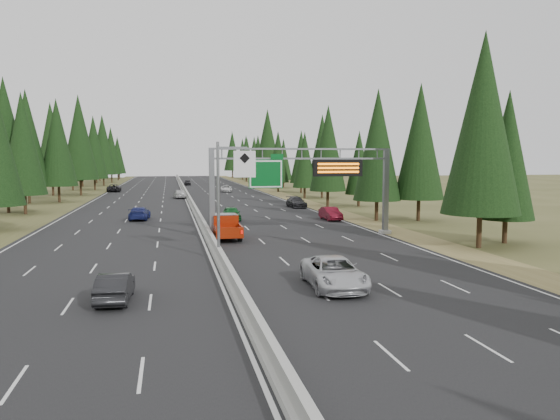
{
  "coord_description": "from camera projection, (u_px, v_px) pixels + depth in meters",
  "views": [
    {
      "loc": [
        -3.26,
        -11.9,
        6.94
      ],
      "look_at": [
        3.25,
        20.0,
        3.87
      ],
      "focal_mm": 35.0,
      "sensor_mm": 36.0,
      "label": 1
    }
  ],
  "objects": [
    {
      "name": "hov_sign_pole",
      "position": [
        227.0,
        192.0,
        36.93
      ],
      "size": [
        2.8,
        0.5,
        8.0
      ],
      "color": "slate",
      "rests_on": "road"
    },
    {
      "name": "tree_row_left",
      "position": [
        39.0,
        144.0,
        80.37
      ],
      "size": [
        11.8,
        235.3,
        18.93
      ],
      "color": "black",
      "rests_on": "ground"
    },
    {
      "name": "car_ahead_green",
      "position": [
        232.0,
        213.0,
        61.23
      ],
      "size": [
        1.81,
        4.47,
        1.52
      ],
      "primitive_type": "imported",
      "rotation": [
        0.0,
        0.0,
        -0.0
      ],
      "color": "#135420",
      "rests_on": "road"
    },
    {
      "name": "car_ahead_dkred",
      "position": [
        331.0,
        214.0,
        61.23
      ],
      "size": [
        1.68,
        4.46,
        1.45
      ],
      "primitive_type": "imported",
      "rotation": [
        0.0,
        0.0,
        0.03
      ],
      "color": "maroon",
      "rests_on": "road"
    },
    {
      "name": "red_pickup",
      "position": [
        225.0,
        225.0,
        47.38
      ],
      "size": [
        2.23,
        6.24,
        2.03
      ],
      "color": "black",
      "rests_on": "road"
    },
    {
      "name": "silver_minivan",
      "position": [
        334.0,
        273.0,
        28.99
      ],
      "size": [
        2.93,
        5.98,
        1.63
      ],
      "primitive_type": "imported",
      "rotation": [
        0.0,
        0.0,
        -0.04
      ],
      "color": "#BABBC0",
      "rests_on": "road"
    },
    {
      "name": "median_barrier",
      "position": [
        189.0,
        198.0,
        90.91
      ],
      "size": [
        0.7,
        260.0,
        0.85
      ],
      "color": "#969690",
      "rests_on": "road"
    },
    {
      "name": "sign_gantry",
      "position": [
        309.0,
        178.0,
        48.22
      ],
      "size": [
        16.75,
        0.98,
        7.8
      ],
      "color": "slate",
      "rests_on": "road"
    },
    {
      "name": "shoulder_left",
      "position": [
        77.0,
        202.0,
        87.4
      ],
      "size": [
        3.6,
        260.0,
        0.06
      ],
      "primitive_type": "cube",
      "color": "#434520",
      "rests_on": "ground"
    },
    {
      "name": "tree_row_right",
      "position": [
        337.0,
        146.0,
        81.5
      ],
      "size": [
        11.08,
        236.69,
        18.72
      ],
      "color": "black",
      "rests_on": "ground"
    },
    {
      "name": "car_ahead_white",
      "position": [
        226.0,
        189.0,
        113.33
      ],
      "size": [
        2.35,
        4.79,
        1.31
      ],
      "primitive_type": "imported",
      "rotation": [
        0.0,
        0.0,
        -0.04
      ],
      "color": "silver",
      "rests_on": "road"
    },
    {
      "name": "car_ahead_dkgrey",
      "position": [
        296.0,
        202.0,
        77.1
      ],
      "size": [
        2.29,
        5.18,
        1.48
      ],
      "primitive_type": "imported",
      "rotation": [
        0.0,
        0.0,
        0.04
      ],
      "color": "black",
      "rests_on": "road"
    },
    {
      "name": "road",
      "position": [
        189.0,
        200.0,
        90.94
      ],
      "size": [
        32.0,
        260.0,
        0.08
      ],
      "primitive_type": "cube",
      "color": "black",
      "rests_on": "ground"
    },
    {
      "name": "car_onc_blue",
      "position": [
        140.0,
        213.0,
        61.55
      ],
      "size": [
        2.41,
        5.2,
        1.47
      ],
      "primitive_type": "imported",
      "rotation": [
        0.0,
        0.0,
        3.07
      ],
      "color": "navy",
      "rests_on": "road"
    },
    {
      "name": "car_onc_near",
      "position": [
        115.0,
        287.0,
        26.29
      ],
      "size": [
        1.65,
        4.31,
        1.4
      ],
      "primitive_type": "imported",
      "rotation": [
        0.0,
        0.0,
        3.1
      ],
      "color": "black",
      "rests_on": "road"
    },
    {
      "name": "shoulder_right",
      "position": [
        293.0,
        199.0,
        94.49
      ],
      "size": [
        3.6,
        260.0,
        0.06
      ],
      "primitive_type": "cube",
      "color": "olive",
      "rests_on": "ground"
    },
    {
      "name": "car_onc_far",
      "position": [
        114.0,
        188.0,
        113.93
      ],
      "size": [
        2.74,
        5.77,
        1.59
      ],
      "primitive_type": "imported",
      "rotation": [
        0.0,
        0.0,
        3.16
      ],
      "color": "black",
      "rests_on": "road"
    },
    {
      "name": "car_onc_white",
      "position": [
        179.0,
        194.0,
        94.86
      ],
      "size": [
        2.33,
        4.81,
        1.58
      ],
      "primitive_type": "imported",
      "rotation": [
        0.0,
        0.0,
        3.24
      ],
      "color": "#B9B9B9",
      "rests_on": "road"
    },
    {
      "name": "car_ahead_far",
      "position": [
        187.0,
        183.0,
        141.85
      ],
      "size": [
        1.88,
        4.23,
        1.41
      ],
      "primitive_type": "imported",
      "rotation": [
        0.0,
        0.0,
        -0.05
      ],
      "color": "black",
      "rests_on": "road"
    }
  ]
}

